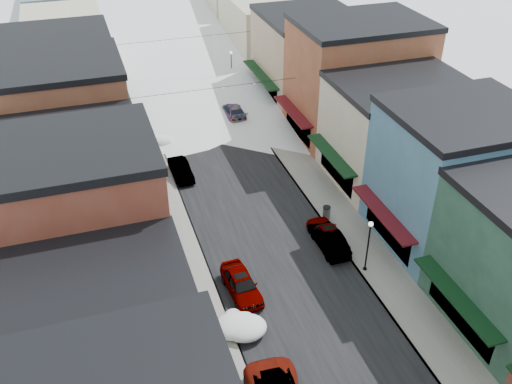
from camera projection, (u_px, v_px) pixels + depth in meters
road at (176, 75)px, 71.76m from camera, size 10.00×160.00×0.01m
sidewalk_left at (123, 80)px, 70.01m from camera, size 3.20×160.00×0.15m
sidewalk_right at (226, 68)px, 73.42m from camera, size 3.20×160.00×0.15m
curb_left at (135, 79)px, 70.41m from camera, size 0.10×160.00×0.15m
curb_right at (214, 70)px, 73.02m from camera, size 0.10×160.00×0.15m
bldg_l_cream at (93, 359)px, 27.94m from camera, size 11.30×8.20×9.50m
bldg_l_brick_near at (69, 241)px, 33.36m from camera, size 12.30×8.20×12.50m
bldg_l_grayblue at (75, 189)px, 41.21m from camera, size 11.30×9.20×9.00m
bldg_l_brick_far at (55, 126)px, 47.57m from camera, size 13.30×9.20×11.00m
bldg_l_tan at (63, 85)px, 56.06m from camera, size 11.30×11.20×10.00m
bldg_r_blue at (455, 177)px, 41.25m from camera, size 11.30×9.20×10.50m
bldg_r_cream at (397, 131)px, 48.95m from camera, size 12.30×9.20×9.00m
bldg_r_brick_far at (357, 79)px, 55.56m from camera, size 13.30×9.20×11.50m
bldg_r_tan at (308, 56)px, 63.81m from camera, size 11.30×11.20×9.50m
overhead_cables at (195, 61)px, 58.42m from camera, size 16.40×15.04×0.04m
car_silver_sedan at (241, 284)px, 38.24m from camera, size 2.17×4.73×1.57m
car_dark_hatch at (181, 170)px, 50.91m from camera, size 1.74×4.29×1.38m
car_silver_wagon at (163, 107)px, 61.95m from camera, size 2.51×4.95×1.38m
car_green_sedan at (329, 240)px, 42.35m from camera, size 1.60×4.59×1.51m
car_gray_suv at (328, 234)px, 42.89m from camera, size 2.00×4.71×1.59m
car_black_sedan at (233, 111)px, 61.11m from camera, size 2.16×5.16×1.49m
car_lane_silver at (156, 63)px, 72.96m from camera, size 1.85×4.44×1.50m
car_lane_white at (178, 61)px, 73.85m from camera, size 2.65×5.26×1.43m
trash_can at (326, 212)px, 45.39m from camera, size 0.63×0.63×1.07m
streetlamp_near at (369, 240)px, 39.04m from camera, size 0.35×0.35×4.15m
streetlamp_far at (231, 63)px, 67.88m from camera, size 0.33×0.33×3.91m
snow_pile_near at (246, 327)px, 35.35m from camera, size 2.61×2.81×1.11m
snow_pile_mid at (235, 325)px, 35.50m from camera, size 2.64×2.82×1.12m
snow_pile_far at (162, 140)px, 56.16m from camera, size 2.07×2.48×0.88m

